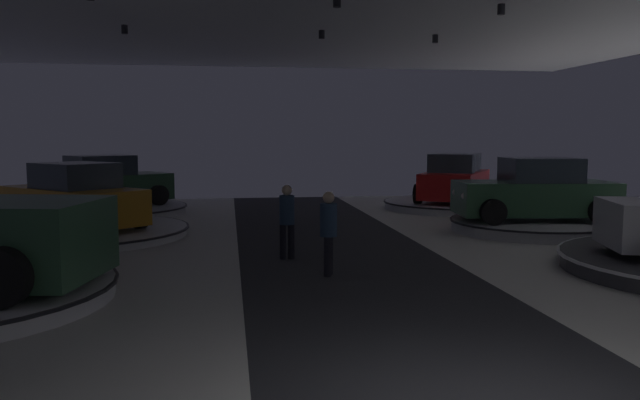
{
  "coord_description": "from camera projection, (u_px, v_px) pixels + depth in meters",
  "views": [
    {
      "loc": [
        -2.39,
        -5.03,
        2.62
      ],
      "look_at": [
        -0.66,
        6.97,
        1.4
      ],
      "focal_mm": 35.69,
      "sensor_mm": 36.0,
      "label": 1
    }
  ],
  "objects": [
    {
      "name": "display_platform_deep_right",
      "position": [
        455.0,
        204.0,
        23.0
      ],
      "size": [
        5.13,
        5.13,
        0.28
      ],
      "color": "silver",
      "rests_on": "ground"
    },
    {
      "name": "visitor_walking_far",
      "position": [
        287.0,
        217.0,
        13.51
      ],
      "size": [
        0.32,
        0.32,
        1.59
      ],
      "color": "black",
      "rests_on": "ground"
    },
    {
      "name": "display_platform_deep_left",
      "position": [
        106.0,
        209.0,
        21.44
      ],
      "size": [
        5.36,
        5.36,
        0.27
      ],
      "color": "#B7B7BC",
      "rests_on": "ground"
    },
    {
      "name": "display_car_far_left",
      "position": [
        73.0,
        199.0,
        16.48
      ],
      "size": [
        4.21,
        4.27,
        1.71
      ],
      "color": "#B77519",
      "rests_on": "display_platform_far_left"
    },
    {
      "name": "display_car_far_right",
      "position": [
        535.0,
        192.0,
        17.41
      ],
      "size": [
        4.37,
        2.59,
        1.71
      ],
      "color": "#2D5638",
      "rests_on": "display_platform_far_right"
    },
    {
      "name": "display_car_deep_right",
      "position": [
        455.0,
        180.0,
        22.88
      ],
      "size": [
        3.73,
        4.53,
        1.71
      ],
      "color": "red",
      "rests_on": "display_platform_deep_right"
    },
    {
      "name": "display_platform_far_left",
      "position": [
        74.0,
        232.0,
        16.58
      ],
      "size": [
        5.91,
        5.91,
        0.23
      ],
      "color": "silver",
      "rests_on": "ground"
    },
    {
      "name": "visitor_walking_near",
      "position": [
        329.0,
        228.0,
        11.9
      ],
      "size": [
        0.32,
        0.32,
        1.59
      ],
      "color": "black",
      "rests_on": "ground"
    },
    {
      "name": "display_platform_far_right",
      "position": [
        533.0,
        225.0,
        17.5
      ],
      "size": [
        4.51,
        4.51,
        0.32
      ],
      "color": "#B7B7BC",
      "rests_on": "ground"
    },
    {
      "name": "display_car_deep_left",
      "position": [
        104.0,
        183.0,
        21.33
      ],
      "size": [
        4.46,
        3.91,
        1.71
      ],
      "color": "#2D5638",
      "rests_on": "display_platform_deep_left"
    }
  ]
}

